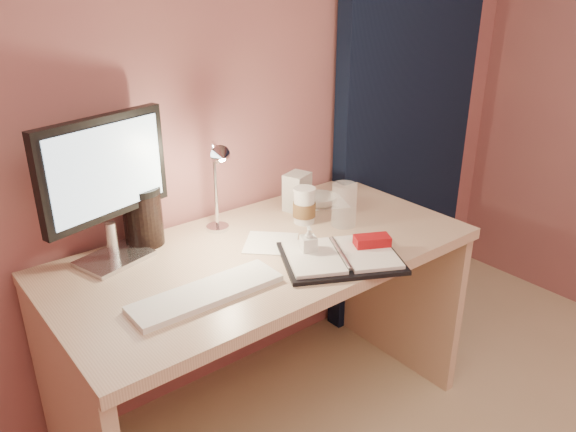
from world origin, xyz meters
TOP-DOWN VIEW (x-y plane):
  - room at (0.95, 1.69)m, footprint 3.50×3.50m
  - desk at (0.00, 1.45)m, footprint 1.40×0.70m
  - monitor at (-0.42, 1.61)m, footprint 0.43×0.21m
  - keyboard at (-0.30, 1.25)m, footprint 0.45×0.14m
  - planner at (0.15, 1.17)m, footprint 0.45×0.41m
  - paper_a at (0.04, 1.40)m, footprint 0.24×0.24m
  - paper_b at (0.44, 1.56)m, footprint 0.20×0.20m
  - coffee_cup at (0.24, 1.47)m, footprint 0.08×0.08m
  - clear_cup at (0.34, 1.36)m, footprint 0.09×0.09m
  - bowl at (0.39, 1.55)m, footprint 0.17×0.17m
  - lotion_bottle at (0.08, 1.25)m, footprint 0.06×0.06m
  - dark_jar at (-0.29, 1.67)m, footprint 0.13×0.13m
  - product_box at (0.30, 1.58)m, footprint 0.12×0.10m
  - desk_lamp at (-0.01, 1.53)m, footprint 0.13×0.21m

SIDE VIEW (x-z plane):
  - desk at x=0.00m, z-range 0.14..0.87m
  - paper_b at x=0.44m, z-range 0.73..0.73m
  - paper_a at x=0.04m, z-range 0.73..0.73m
  - keyboard at x=-0.30m, z-range 0.73..0.75m
  - planner at x=0.15m, z-range 0.72..0.77m
  - bowl at x=0.39m, z-range 0.73..0.77m
  - lotion_bottle at x=0.08m, z-range 0.73..0.84m
  - coffee_cup at x=0.24m, z-range 0.73..0.86m
  - product_box at x=0.30m, z-range 0.73..0.87m
  - clear_cup at x=0.34m, z-range 0.73..0.89m
  - dark_jar at x=-0.29m, z-range 0.73..0.91m
  - desk_lamp at x=-0.01m, z-range 0.77..1.12m
  - monitor at x=-0.42m, z-range 0.78..1.24m
  - room at x=0.95m, z-range -0.61..2.89m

